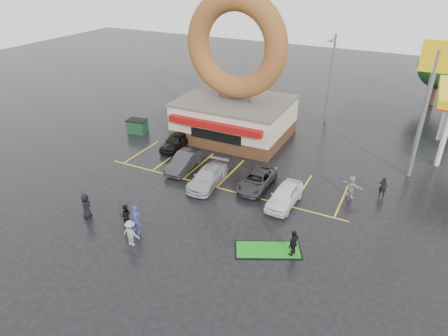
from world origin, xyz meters
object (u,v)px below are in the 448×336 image
at_px(car_white, 285,196).
at_px(person_blue, 136,220).
at_px(car_silver, 208,177).
at_px(dumpster, 137,127).
at_px(putting_green, 268,250).
at_px(streetlight_left, 205,64).
at_px(car_dgrey, 184,161).
at_px(donut_shop, 235,92).
at_px(car_black, 176,141).
at_px(car_grey, 257,180).
at_px(streetlight_mid, 330,77).
at_px(person_cameraman, 294,243).
at_px(shell_sign, 430,86).

height_order(car_white, person_blue, person_blue).
relative_size(car_silver, dumpster, 2.58).
bearing_deg(putting_green, streetlight_left, 126.74).
bearing_deg(car_silver, car_dgrey, 152.34).
bearing_deg(streetlight_left, dumpster, -100.73).
bearing_deg(donut_shop, car_black, -125.98).
xyz_separation_m(car_white, dumpster, (-17.39, 5.86, -0.06)).
relative_size(car_grey, car_white, 1.04).
height_order(car_grey, car_white, car_white).
bearing_deg(dumpster, car_grey, -26.18).
relative_size(streetlight_mid, car_silver, 1.94).
distance_m(car_black, car_grey, 9.87).
height_order(donut_shop, putting_green, donut_shop).
distance_m(dumpster, putting_green, 21.34).
bearing_deg(person_cameraman, car_black, -111.08).
bearing_deg(streetlight_mid, shell_sign, -44.73).
relative_size(shell_sign, dumpster, 5.89).
relative_size(donut_shop, car_black, 3.30).
bearing_deg(streetlight_left, car_dgrey, -67.49).
bearing_deg(shell_sign, donut_shop, 176.53).
xyz_separation_m(streetlight_mid, car_white, (1.39, -17.42, -4.07)).
bearing_deg(car_white, donut_shop, 134.21).
xyz_separation_m(donut_shop, person_blue, (1.03, -16.81, -3.49)).
xyz_separation_m(streetlight_left, car_grey, (12.72, -15.13, -4.18)).
relative_size(car_white, dumpster, 2.32).
bearing_deg(car_black, car_grey, -24.96).
bearing_deg(streetlight_mid, car_silver, -105.41).
relative_size(car_black, putting_green, 0.95).
bearing_deg(car_black, streetlight_left, 99.92).
xyz_separation_m(streetlight_left, person_blue, (8.03, -23.76, -3.81)).
bearing_deg(car_silver, donut_shop, 100.38).
xyz_separation_m(donut_shop, dumpster, (-9.00, -3.61, -3.81)).
relative_size(streetlight_mid, person_blue, 4.63).
relative_size(streetlight_left, person_blue, 4.63).
bearing_deg(streetlight_mid, car_grey, -94.52).
relative_size(shell_sign, car_black, 2.59).
bearing_deg(streetlight_mid, putting_green, -84.48).
relative_size(donut_shop, car_grey, 3.12).
distance_m(streetlight_mid, person_cameraman, 23.06).
bearing_deg(car_black, dumpster, 159.83).
distance_m(streetlight_mid, putting_green, 23.28).
xyz_separation_m(streetlight_left, dumpster, (-2.00, -10.55, -4.13)).
relative_size(streetlight_mid, putting_green, 2.08).
relative_size(car_dgrey, person_blue, 2.19).
height_order(streetlight_left, car_silver, streetlight_left).
relative_size(streetlight_left, person_cameraman, 5.13).
distance_m(person_blue, dumpster, 16.58).
height_order(car_dgrey, car_grey, car_dgrey).
height_order(streetlight_mid, car_silver, streetlight_mid).
xyz_separation_m(car_black, dumpster, (-5.39, 1.36, -0.05)).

